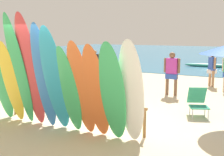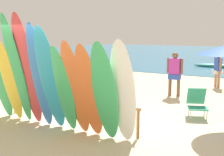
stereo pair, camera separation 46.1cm
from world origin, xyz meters
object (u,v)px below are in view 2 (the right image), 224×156
(surfboard_red_3, at_px, (27,70))
(distant_boat, at_px, (220,66))
(surfboard_orange_7, at_px, (75,89))
(surfboard_orange_8, at_px, (89,92))
(surfboard_green_0, at_px, (0,78))
(beachgoer_photographing, at_px, (53,70))
(surfboard_teal_5, at_px, (50,79))
(surfboard_white_10, at_px, (123,93))
(beach_chair_blue, at_px, (197,102))
(beachgoer_by_water, at_px, (218,67))
(surfboard_blue_4, at_px, (40,77))
(surfboard_green_9, at_px, (105,93))
(surfboard_rack, at_px, (68,103))
(surfboard_green_6, at_px, (63,90))
(beachgoer_midbeach, at_px, (101,62))
(surfboard_green_2, at_px, (16,70))
(surfboard_yellow_1, at_px, (10,81))
(beachgoer_strolling, at_px, (175,71))

(surfboard_red_3, bearing_deg, distant_boat, 82.22)
(surfboard_orange_7, distance_m, surfboard_orange_8, 0.39)
(surfboard_green_0, distance_m, beachgoer_photographing, 2.95)
(surfboard_green_0, relative_size, surfboard_teal_5, 0.90)
(surfboard_white_10, height_order, beach_chair_blue, surfboard_white_10)
(surfboard_orange_8, height_order, beachgoer_by_water, surfboard_orange_8)
(surfboard_orange_8, bearing_deg, surfboard_blue_4, 177.39)
(surfboard_green_9, distance_m, distant_boat, 15.66)
(surfboard_rack, bearing_deg, distant_boat, 86.72)
(surfboard_red_3, distance_m, surfboard_blue_4, 0.42)
(surfboard_green_6, bearing_deg, surfboard_teal_5, -164.09)
(surfboard_white_10, relative_size, beachgoer_photographing, 1.30)
(surfboard_orange_8, xyz_separation_m, beachgoer_by_water, (1.10, 7.92, -0.19))
(surfboard_green_0, bearing_deg, beachgoer_midbeach, 96.95)
(surfboard_green_2, distance_m, surfboard_green_9, 2.61)
(surfboard_rack, xyz_separation_m, surfboard_yellow_1, (-1.44, -0.58, 0.50))
(surfboard_green_0, height_order, distant_boat, surfboard_green_0)
(beachgoer_midbeach, bearing_deg, distant_boat, 27.40)
(surfboard_yellow_1, height_order, surfboard_white_10, surfboard_white_10)
(surfboard_rack, xyz_separation_m, beachgoer_strolling, (1.19, 4.69, 0.37))
(surfboard_red_3, relative_size, beachgoer_photographing, 1.65)
(surfboard_green_6, bearing_deg, beachgoer_by_water, 82.29)
(beachgoer_photographing, bearing_deg, surfboard_white_10, -9.86)
(beachgoer_strolling, bearing_deg, surfboard_teal_5, -103.07)
(beachgoer_photographing, bearing_deg, surfboard_red_3, -35.87)
(surfboard_blue_4, distance_m, surfboard_teal_5, 0.37)
(surfboard_rack, relative_size, beachgoer_photographing, 2.36)
(surfboard_red_3, bearing_deg, beachgoer_midbeach, 108.28)
(surfboard_green_9, bearing_deg, surfboard_blue_4, 176.69)
(surfboard_green_2, xyz_separation_m, beach_chair_blue, (3.73, 2.99, -0.97))
(beachgoer_midbeach, bearing_deg, beachgoer_by_water, -29.53)
(beachgoer_by_water, bearing_deg, surfboard_blue_4, -53.01)
(beachgoer_photographing, bearing_deg, surfboard_teal_5, -26.40)
(surfboard_teal_5, relative_size, surfboard_orange_8, 1.17)
(surfboard_orange_8, relative_size, beachgoer_photographing, 1.27)
(surfboard_white_10, bearing_deg, surfboard_orange_7, 179.38)
(surfboard_orange_7, relative_size, surfboard_white_10, 1.00)
(surfboard_green_0, height_order, surfboard_white_10, surfboard_green_0)
(surfboard_green_2, height_order, surfboard_orange_7, surfboard_green_2)
(surfboard_green_0, bearing_deg, surfboard_orange_7, -5.79)
(surfboard_yellow_1, height_order, surfboard_green_2, surfboard_green_2)
(surfboard_yellow_1, bearing_deg, beachgoer_by_water, 64.83)
(surfboard_teal_5, distance_m, beachgoer_midbeach, 8.21)
(surfboard_orange_8, height_order, beach_chair_blue, surfboard_orange_8)
(beachgoer_photographing, bearing_deg, surfboard_orange_7, -19.10)
(surfboard_green_6, relative_size, distant_boat, 0.60)
(surfboard_white_10, xyz_separation_m, beach_chair_blue, (0.77, 2.83, -0.68))
(surfboard_green_2, bearing_deg, surfboard_green_9, 2.71)
(surfboard_green_2, relative_size, surfboard_red_3, 1.00)
(surfboard_green_6, bearing_deg, surfboard_yellow_1, -174.29)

